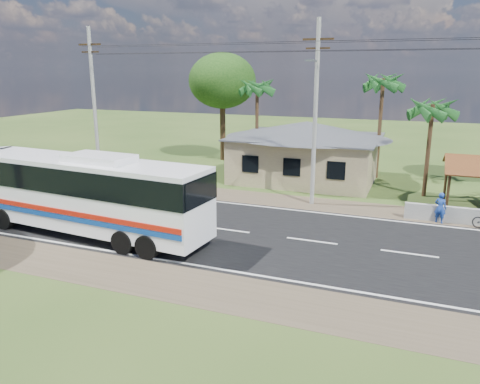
{
  "coord_description": "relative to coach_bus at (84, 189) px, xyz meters",
  "views": [
    {
      "loc": [
        9.04,
        -21.25,
        8.12
      ],
      "look_at": [
        0.34,
        1.0,
        1.84
      ],
      "focal_mm": 35.0,
      "sensor_mm": 36.0,
      "label": 1
    }
  ],
  "objects": [
    {
      "name": "house",
      "position": [
        7.35,
        16.14,
        0.25
      ],
      "size": [
        12.4,
        10.0,
        5.0
      ],
      "color": "tan",
      "rests_on": "ground"
    },
    {
      "name": "coach_bus",
      "position": [
        0.0,
        0.0,
        0.0
      ],
      "size": [
        13.66,
        3.91,
        4.19
      ],
      "rotation": [
        0.0,
        0.0,
        -0.08
      ],
      "color": "white",
      "rests_on": "ground"
    },
    {
      "name": "road",
      "position": [
        6.35,
        3.14,
        -2.38
      ],
      "size": [
        120.0,
        16.0,
        0.03
      ],
      "color": "black",
      "rests_on": "ground"
    },
    {
      "name": "palm_near",
      "position": [
        15.85,
        14.14,
        3.32
      ],
      "size": [
        2.8,
        2.8,
        6.7
      ],
      "color": "#47301E",
      "rests_on": "ground"
    },
    {
      "name": "palm_mid",
      "position": [
        12.35,
        18.64,
        4.76
      ],
      "size": [
        2.8,
        2.8,
        8.2
      ],
      "color": "#47301E",
      "rests_on": "ground"
    },
    {
      "name": "ground",
      "position": [
        6.35,
        3.14,
        -2.39
      ],
      "size": [
        120.0,
        120.0,
        0.0
      ],
      "primitive_type": "plane",
      "color": "#2A4418",
      "rests_on": "ground"
    },
    {
      "name": "concrete_barrier",
      "position": [
        18.35,
        8.74,
        -1.94
      ],
      "size": [
        7.0,
        0.3,
        0.9
      ],
      "primitive_type": "cube",
      "color": "#9E9E99",
      "rests_on": "ground"
    },
    {
      "name": "person",
      "position": [
        16.67,
        8.48,
        -1.53
      ],
      "size": [
        0.73,
        0.61,
        1.72
      ],
      "primitive_type": "imported",
      "rotation": [
        0.0,
        0.0,
        2.76
      ],
      "color": "#1C3F9B",
      "rests_on": "ground"
    },
    {
      "name": "palm_far",
      "position": [
        2.35,
        19.14,
        4.28
      ],
      "size": [
        2.8,
        2.8,
        7.7
      ],
      "color": "#47301E",
      "rests_on": "ground"
    },
    {
      "name": "utility_poles",
      "position": [
        9.01,
        9.62,
        3.37
      ],
      "size": [
        32.8,
        2.22,
        11.0
      ],
      "color": "#9E9E99",
      "rests_on": "ground"
    },
    {
      "name": "tree_behind_house",
      "position": [
        -1.65,
        21.14,
        4.72
      ],
      "size": [
        6.0,
        6.0,
        9.61
      ],
      "color": "#47301E",
      "rests_on": "ground"
    }
  ]
}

